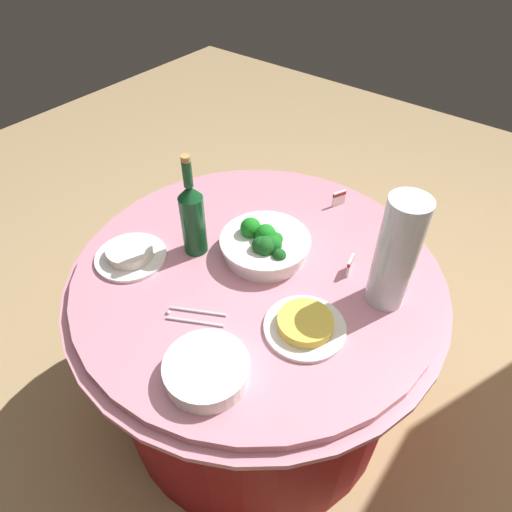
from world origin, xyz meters
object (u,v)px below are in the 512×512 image
at_px(wine_bottle, 193,217).
at_px(serving_tongs, 194,316).
at_px(food_plate_rice, 130,254).
at_px(label_placard_rear, 339,198).
at_px(food_plate_fried_egg, 305,325).
at_px(broccoli_bowl, 265,244).
at_px(plate_stack, 207,370).
at_px(label_placard_front, 350,264).
at_px(decorative_fruit_vase, 395,259).
at_px(label_placard_mid, 402,254).

relative_size(wine_bottle, serving_tongs, 2.08).
height_order(food_plate_rice, label_placard_rear, label_placard_rear).
height_order(wine_bottle, food_plate_fried_egg, wine_bottle).
xyz_separation_m(broccoli_bowl, label_placard_rear, (-0.37, 0.05, -0.01)).
height_order(broccoli_bowl, food_plate_rice, broccoli_bowl).
height_order(food_plate_fried_egg, food_plate_rice, food_plate_rice).
bearing_deg(food_plate_fried_egg, plate_stack, -22.06).
height_order(food_plate_fried_egg, label_placard_front, label_placard_front).
relative_size(decorative_fruit_vase, food_plate_fried_egg, 1.55).
xyz_separation_m(decorative_fruit_vase, label_placard_front, (-0.03, -0.13, -0.12)).
bearing_deg(label_placard_mid, broccoli_bowl, -55.75).
bearing_deg(label_placard_mid, food_plate_fried_egg, -12.11).
xyz_separation_m(wine_bottle, label_placard_mid, (-0.35, 0.53, -0.10)).
relative_size(wine_bottle, label_placard_mid, 6.11).
height_order(food_plate_fried_egg, label_placard_rear, label_placard_rear).
bearing_deg(label_placard_rear, food_plate_rice, -29.64).
distance_m(broccoli_bowl, label_placard_mid, 0.42).
xyz_separation_m(label_placard_front, label_placard_mid, (-0.14, 0.10, 0.00)).
bearing_deg(food_plate_fried_egg, label_placard_rear, -158.23).
distance_m(broccoli_bowl, wine_bottle, 0.23).
bearing_deg(food_plate_rice, plate_stack, 71.02).
bearing_deg(food_plate_rice, label_placard_mid, 127.33).
relative_size(plate_stack, label_placard_front, 3.82).
distance_m(decorative_fruit_vase, label_placard_rear, 0.46).
bearing_deg(label_placard_mid, decorative_fruit_vase, 9.79).
distance_m(food_plate_fried_egg, label_placard_front, 0.26).
relative_size(serving_tongs, food_plate_rice, 0.74).
relative_size(broccoli_bowl, label_placard_rear, 5.09).
xyz_separation_m(wine_bottle, label_placard_rear, (-0.48, 0.23, -0.10)).
relative_size(label_placard_mid, label_placard_rear, 1.00).
xyz_separation_m(food_plate_fried_egg, label_placard_rear, (-0.53, -0.21, 0.01)).
xyz_separation_m(broccoli_bowl, plate_stack, (0.43, 0.15, -0.02)).
distance_m(wine_bottle, label_placard_front, 0.49).
height_order(serving_tongs, label_placard_mid, label_placard_mid).
height_order(broccoli_bowl, plate_stack, broccoli_bowl).
relative_size(food_plate_fried_egg, food_plate_rice, 1.00).
distance_m(food_plate_rice, label_placard_rear, 0.73).
bearing_deg(serving_tongs, food_plate_fried_egg, 120.42).
relative_size(plate_stack, food_plate_rice, 0.95).
bearing_deg(broccoli_bowl, wine_bottle, -58.65).
bearing_deg(food_plate_rice, wine_bottle, 140.21).
distance_m(decorative_fruit_vase, label_placard_front, 0.18).
relative_size(label_placard_front, label_placard_mid, 1.00).
distance_m(plate_stack, label_placard_rear, 0.81).
bearing_deg(food_plate_fried_egg, food_plate_rice, -79.78).
relative_size(decorative_fruit_vase, label_placard_rear, 6.18).
xyz_separation_m(broccoli_bowl, label_placard_mid, (-0.24, 0.35, -0.01)).
relative_size(plate_stack, wine_bottle, 0.62).
distance_m(label_placard_front, label_placard_rear, 0.34).
height_order(wine_bottle, food_plate_rice, wine_bottle).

